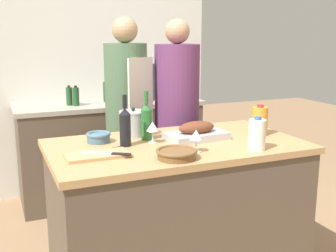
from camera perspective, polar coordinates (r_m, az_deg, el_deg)
The scene contains 22 objects.
kitchen_island at distance 2.71m, azimuth 1.08°, elevation -11.66°, with size 1.53×0.86×0.91m.
back_counter at distance 4.09m, azimuth -7.77°, elevation -3.22°, with size 1.73×0.60×0.93m.
back_wall at distance 4.28m, azimuth -9.33°, elevation 8.43°, with size 2.23×0.10×2.55m.
roasting_pan at distance 2.64m, azimuth 3.87°, elevation -0.88°, with size 0.40×0.25×0.12m.
wicker_basket at distance 2.24m, azimuth 1.17°, elevation -3.74°, with size 0.22×0.22×0.05m.
cutting_board at distance 2.31m, azimuth -9.52°, elevation -3.94°, with size 0.34×0.17×0.02m.
stock_pot at distance 2.74m, azimuth -4.71°, elevation 0.39°, with size 0.18×0.18×0.19m.
mixing_bowl at distance 2.60m, azimuth -9.40°, elevation -1.47°, with size 0.15×0.15×0.06m.
juice_jug at distance 2.81m, azimuth 12.30°, elevation 0.68°, with size 0.10×0.10×0.20m.
milk_jug at distance 2.45m, azimuth 11.97°, elevation -1.14°, with size 0.10×0.10×0.19m.
wine_bottle_green at distance 2.62m, azimuth -2.93°, elevation 0.73°, with size 0.07×0.07×0.31m.
wine_bottle_dark at distance 2.48m, azimuth -5.83°, elevation -0.00°, with size 0.07×0.07×0.31m.
wine_glass_left at distance 2.54m, azimuth -2.11°, elevation -0.15°, with size 0.08×0.08×0.13m.
wine_glass_right at distance 2.35m, azimuth 3.83°, elevation -1.28°, with size 0.08×0.08×0.13m.
knife_chef at distance 2.29m, azimuth -8.15°, elevation -3.69°, with size 0.24×0.17×0.01m.
knife_paring at distance 2.43m, azimuth -7.79°, elevation -3.17°, with size 0.18×0.08×0.01m.
stand_mixer at distance 4.04m, azimuth -3.04°, elevation 5.53°, with size 0.18×0.14×0.35m.
condiment_bottle_tall at distance 3.86m, azimuth -13.24°, elevation 3.95°, with size 0.06×0.06×0.18m.
condiment_bottle_short at distance 4.00m, azimuth -8.40°, elevation 4.63°, with size 0.05×0.05×0.20m.
condiment_bottle_extra at distance 3.82m, azimuth -12.36°, elevation 3.93°, with size 0.06×0.06×0.18m.
person_cook_aproned at distance 3.33m, azimuth -5.57°, elevation 1.58°, with size 0.36×0.37×1.69m.
person_cook_guest at distance 3.42m, azimuth 1.21°, elevation 1.68°, with size 0.36×0.36×1.68m.
Camera 1 is at (-1.01, -2.26, 1.57)m, focal length 45.00 mm.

